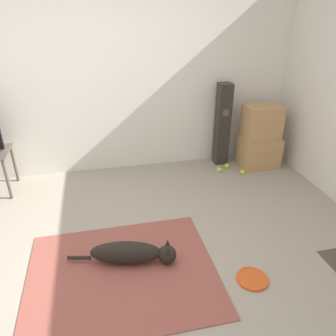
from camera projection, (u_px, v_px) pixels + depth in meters
name	position (u px, v px, depth m)	size (l,w,h in m)	color
ground_plane	(120.00, 276.00, 2.79)	(12.00, 12.00, 0.00)	#9E9384
wall_back	(97.00, 76.00, 4.03)	(8.00, 0.06, 2.55)	silver
area_rug	(123.00, 273.00, 2.82)	(1.60, 1.32, 0.01)	#934C42
dog	(132.00, 253.00, 2.88)	(0.95, 0.32, 0.21)	black
frisbee	(252.00, 279.00, 2.75)	(0.27, 0.27, 0.03)	#DB511E
cardboard_box_lower	(259.00, 152.00, 4.58)	(0.53, 0.36, 0.42)	tan
cardboard_box_upper	(262.00, 122.00, 4.39)	(0.48, 0.33, 0.44)	tan
floor_speaker	(222.00, 125.00, 4.51)	(0.18, 0.18, 1.14)	#2D2823
tennis_ball_by_boxes	(243.00, 172.00, 4.42)	(0.07, 0.07, 0.07)	#C6E033
tennis_ball_near_speaker	(227.00, 166.00, 4.59)	(0.07, 0.07, 0.07)	#C6E033
tennis_ball_loose_on_carpet	(219.00, 170.00, 4.48)	(0.07, 0.07, 0.07)	#C6E033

